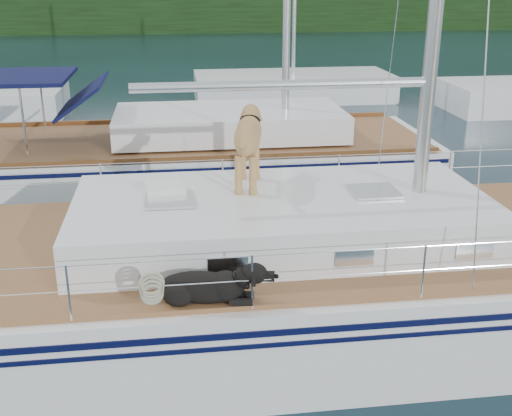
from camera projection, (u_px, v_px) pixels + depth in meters
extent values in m
plane|color=black|center=(221.00, 327.00, 8.58)|extent=(120.00, 120.00, 0.00)
cube|color=#595147|center=(174.00, 23.00, 51.34)|extent=(92.00, 1.00, 1.20)
cube|color=white|center=(220.00, 294.00, 8.41)|extent=(12.00, 3.80, 1.40)
cube|color=#97633C|center=(219.00, 242.00, 8.16)|extent=(11.52, 3.50, 0.06)
cube|color=white|center=(281.00, 217.00, 8.15)|extent=(5.20, 2.50, 0.55)
cylinder|color=silver|center=(283.00, 85.00, 7.57)|extent=(3.60, 0.12, 0.12)
cylinder|color=silver|center=(232.00, 257.00, 6.33)|extent=(10.56, 0.01, 0.01)
cylinder|color=silver|center=(209.00, 160.00, 9.58)|extent=(10.56, 0.01, 0.01)
cube|color=#1B2CAB|center=(120.00, 210.00, 9.10)|extent=(0.81, 0.77, 0.05)
cube|color=white|center=(165.00, 189.00, 8.15)|extent=(0.52, 0.45, 0.12)
torus|color=#BDB896|center=(151.00, 283.00, 6.23)|extent=(0.33, 0.13, 0.32)
cube|color=white|center=(175.00, 170.00, 13.84)|extent=(11.00, 3.50, 1.30)
cube|color=#97633C|center=(174.00, 141.00, 13.62)|extent=(10.56, 3.29, 0.06)
cube|color=white|center=(230.00, 123.00, 13.64)|extent=(4.80, 2.30, 0.55)
cube|color=#0D0F38|center=(8.00, 77.00, 12.73)|extent=(2.40, 2.30, 0.08)
cube|color=white|center=(293.00, 88.00, 23.82)|extent=(7.20, 3.00, 1.10)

